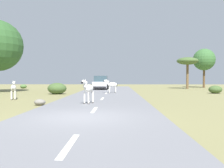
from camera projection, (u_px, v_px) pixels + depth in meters
name	position (u px, v px, depth m)	size (l,w,h in m)	color
ground_plane	(81.00, 118.00, 9.52)	(90.00, 90.00, 0.00)	olive
road	(89.00, 117.00, 9.51)	(6.00, 64.00, 0.05)	slate
lane_markings	(86.00, 121.00, 8.51)	(0.16, 56.00, 0.01)	silver
zebra_0	(88.00, 89.00, 14.22)	(0.71, 1.49, 1.45)	silver
zebra_2	(14.00, 88.00, 17.39)	(0.71, 1.39, 1.37)	silver
zebra_3	(112.00, 85.00, 23.72)	(1.43, 0.56, 1.36)	silver
car_0	(101.00, 83.00, 31.66)	(2.09, 4.38, 1.74)	silver
tree_2	(204.00, 60.00, 36.73)	(3.30, 3.30, 5.94)	brown
tree_3	(188.00, 62.00, 33.09)	(2.91, 2.91, 4.34)	brown
bush_0	(57.00, 89.00, 22.93)	(1.78, 1.60, 1.07)	#425B2D
bush_1	(215.00, 89.00, 23.92)	(1.30, 1.17, 0.78)	#425B2D
bush_2	(23.00, 86.00, 34.80)	(0.94, 0.85, 0.57)	#4C7038
rock_0	(40.00, 102.00, 13.82)	(0.64, 0.61, 0.36)	gray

